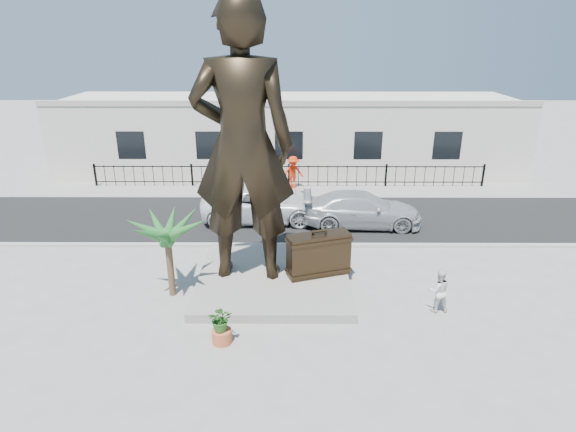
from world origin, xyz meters
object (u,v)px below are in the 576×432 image
statue (243,146)px  suitcase (319,255)px  tourist (438,291)px  car_white (263,203)px

statue → suitcase: 4.54m
statue → tourist: size_ratio=6.33×
suitcase → car_white: suitcase is taller
car_white → suitcase: bearing=-161.4°
suitcase → tourist: suitcase is taller
car_white → statue: bearing=175.6°
tourist → car_white: bearing=-56.5°
tourist → car_white: (-5.86, 7.89, 0.08)m
suitcase → tourist: size_ratio=1.49×
statue → suitcase: size_ratio=4.24×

